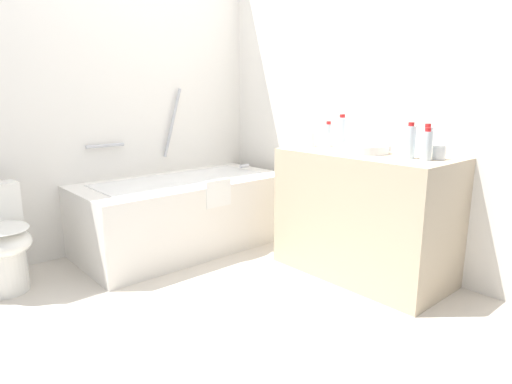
{
  "coord_description": "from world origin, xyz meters",
  "views": [
    {
      "loc": [
        -1.34,
        -1.93,
        1.23
      ],
      "look_at": [
        0.56,
        0.22,
        0.57
      ],
      "focal_mm": 30.55,
      "sensor_mm": 36.0,
      "label": 1
    }
  ],
  "objects_px": {
    "water_bottle_0": "(328,135)",
    "water_bottle_2": "(410,142)",
    "bathtub": "(184,211)",
    "sink_basin": "(365,149)",
    "sink_faucet": "(381,147)",
    "drinking_glass_1": "(439,152)",
    "toilet": "(0,241)",
    "water_bottle_3": "(342,133)",
    "drinking_glass_0": "(312,140)",
    "water_bottle_1": "(427,142)",
    "water_bottle_4": "(427,145)"
  },
  "relations": [
    {
      "from": "sink_faucet",
      "to": "drinking_glass_1",
      "type": "xyz_separation_m",
      "value": [
        -0.1,
        -0.46,
        0.02
      ]
    },
    {
      "from": "bathtub",
      "to": "water_bottle_1",
      "type": "bearing_deg",
      "value": -67.0
    },
    {
      "from": "sink_basin",
      "to": "drinking_glass_1",
      "type": "distance_m",
      "value": 0.47
    },
    {
      "from": "toilet",
      "to": "water_bottle_2",
      "type": "xyz_separation_m",
      "value": [
        1.89,
        -1.65,
        0.61
      ]
    },
    {
      "from": "sink_faucet",
      "to": "drinking_glass_0",
      "type": "relative_size",
      "value": 1.51
    },
    {
      "from": "toilet",
      "to": "drinking_glass_0",
      "type": "relative_size",
      "value": 6.74
    },
    {
      "from": "sink_basin",
      "to": "water_bottle_2",
      "type": "distance_m",
      "value": 0.33
    },
    {
      "from": "bathtub",
      "to": "sink_faucet",
      "type": "distance_m",
      "value": 1.59
    },
    {
      "from": "water_bottle_4",
      "to": "drinking_glass_1",
      "type": "height_order",
      "value": "water_bottle_4"
    },
    {
      "from": "toilet",
      "to": "sink_faucet",
      "type": "height_order",
      "value": "sink_faucet"
    },
    {
      "from": "bathtub",
      "to": "drinking_glass_0",
      "type": "height_order",
      "value": "bathtub"
    },
    {
      "from": "sink_basin",
      "to": "drinking_glass_0",
      "type": "distance_m",
      "value": 0.46
    },
    {
      "from": "drinking_glass_0",
      "to": "water_bottle_1",
      "type": "bearing_deg",
      "value": -83.81
    },
    {
      "from": "sink_faucet",
      "to": "water_bottle_1",
      "type": "relative_size",
      "value": 0.74
    },
    {
      "from": "water_bottle_0",
      "to": "water_bottle_2",
      "type": "xyz_separation_m",
      "value": [
        -0.09,
        -0.7,
        0.02
      ]
    },
    {
      "from": "sink_basin",
      "to": "water_bottle_2",
      "type": "bearing_deg",
      "value": -91.82
    },
    {
      "from": "water_bottle_2",
      "to": "toilet",
      "type": "bearing_deg",
      "value": 138.98
    },
    {
      "from": "water_bottle_4",
      "to": "drinking_glass_0",
      "type": "xyz_separation_m",
      "value": [
        -0.01,
        0.87,
        -0.04
      ]
    },
    {
      "from": "drinking_glass_1",
      "to": "sink_faucet",
      "type": "bearing_deg",
      "value": 77.54
    },
    {
      "from": "drinking_glass_0",
      "to": "toilet",
      "type": "bearing_deg",
      "value": 155.33
    },
    {
      "from": "water_bottle_0",
      "to": "water_bottle_2",
      "type": "distance_m",
      "value": 0.7
    },
    {
      "from": "bathtub",
      "to": "water_bottle_4",
      "type": "bearing_deg",
      "value": -70.08
    },
    {
      "from": "water_bottle_3",
      "to": "water_bottle_2",
      "type": "bearing_deg",
      "value": -95.69
    },
    {
      "from": "bathtub",
      "to": "water_bottle_2",
      "type": "xyz_separation_m",
      "value": [
        0.6,
        -1.58,
        0.64
      ]
    },
    {
      "from": "sink_faucet",
      "to": "water_bottle_4",
      "type": "relative_size",
      "value": 0.81
    },
    {
      "from": "sink_faucet",
      "to": "drinking_glass_0",
      "type": "height_order",
      "value": "drinking_glass_0"
    },
    {
      "from": "sink_faucet",
      "to": "water_bottle_1",
      "type": "distance_m",
      "value": 0.39
    },
    {
      "from": "bathtub",
      "to": "sink_basin",
      "type": "height_order",
      "value": "bathtub"
    },
    {
      "from": "water_bottle_0",
      "to": "toilet",
      "type": "bearing_deg",
      "value": 154.39
    },
    {
      "from": "water_bottle_0",
      "to": "drinking_glass_1",
      "type": "bearing_deg",
      "value": -90.0
    },
    {
      "from": "water_bottle_0",
      "to": "water_bottle_4",
      "type": "xyz_separation_m",
      "value": [
        -0.08,
        -0.8,
        0.0
      ]
    },
    {
      "from": "sink_basin",
      "to": "drinking_glass_1",
      "type": "bearing_deg",
      "value": -79.93
    },
    {
      "from": "sink_basin",
      "to": "drinking_glass_0",
      "type": "bearing_deg",
      "value": 90.6
    },
    {
      "from": "water_bottle_0",
      "to": "sink_faucet",
      "type": "bearing_deg",
      "value": -74.89
    },
    {
      "from": "water_bottle_0",
      "to": "drinking_glass_0",
      "type": "distance_m",
      "value": 0.12
    },
    {
      "from": "water_bottle_0",
      "to": "water_bottle_4",
      "type": "height_order",
      "value": "water_bottle_4"
    },
    {
      "from": "sink_basin",
      "to": "water_bottle_4",
      "type": "distance_m",
      "value": 0.42
    },
    {
      "from": "bathtub",
      "to": "water_bottle_0",
      "type": "distance_m",
      "value": 1.29
    },
    {
      "from": "water_bottle_0",
      "to": "bathtub",
      "type": "bearing_deg",
      "value": 127.94
    },
    {
      "from": "water_bottle_2",
      "to": "drinking_glass_1",
      "type": "bearing_deg",
      "value": -56.6
    },
    {
      "from": "bathtub",
      "to": "water_bottle_3",
      "type": "distance_m",
      "value": 1.39
    },
    {
      "from": "water_bottle_0",
      "to": "water_bottle_2",
      "type": "bearing_deg",
      "value": -97.51
    },
    {
      "from": "water_bottle_3",
      "to": "drinking_glass_1",
      "type": "height_order",
      "value": "water_bottle_3"
    },
    {
      "from": "sink_faucet",
      "to": "drinking_glass_1",
      "type": "distance_m",
      "value": 0.47
    },
    {
      "from": "toilet",
      "to": "water_bottle_4",
      "type": "relative_size",
      "value": 3.59
    },
    {
      "from": "water_bottle_1",
      "to": "drinking_glass_1",
      "type": "bearing_deg",
      "value": -92.52
    },
    {
      "from": "toilet",
      "to": "water_bottle_1",
      "type": "relative_size",
      "value": 3.3
    },
    {
      "from": "water_bottle_4",
      "to": "sink_basin",
      "type": "bearing_deg",
      "value": 90.04
    },
    {
      "from": "water_bottle_2",
      "to": "drinking_glass_0",
      "type": "height_order",
      "value": "water_bottle_2"
    },
    {
      "from": "toilet",
      "to": "sink_basin",
      "type": "height_order",
      "value": "sink_basin"
    }
  ]
}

